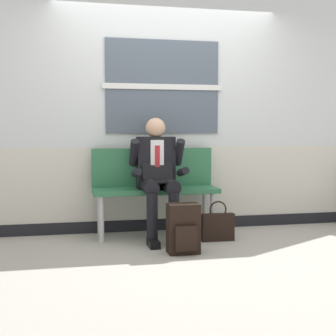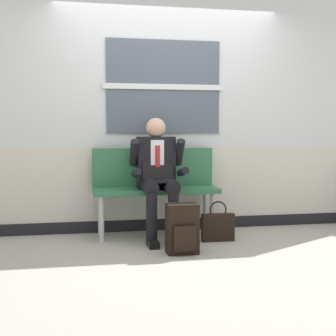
{
  "view_description": "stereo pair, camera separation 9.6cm",
  "coord_description": "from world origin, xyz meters",
  "px_view_note": "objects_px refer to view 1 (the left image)",
  "views": [
    {
      "loc": [
        -1.11,
        -4.6,
        1.14
      ],
      "look_at": [
        -0.09,
        0.17,
        0.75
      ],
      "focal_mm": 50.94,
      "sensor_mm": 36.0,
      "label": 1
    },
    {
      "loc": [
        -1.01,
        -4.62,
        1.14
      ],
      "look_at": [
        -0.09,
        0.17,
        0.75
      ],
      "focal_mm": 50.94,
      "sensor_mm": 36.0,
      "label": 2
    }
  ],
  "objects_px": {
    "person_seated": "(158,174)",
    "backpack": "(183,229)",
    "bench_with_person": "(154,183)",
    "handbag": "(218,226)"
  },
  "relations": [
    {
      "from": "bench_with_person",
      "to": "handbag",
      "type": "bearing_deg",
      "value": -36.2
    },
    {
      "from": "bench_with_person",
      "to": "handbag",
      "type": "height_order",
      "value": "bench_with_person"
    },
    {
      "from": "person_seated",
      "to": "backpack",
      "type": "bearing_deg",
      "value": -79.31
    },
    {
      "from": "backpack",
      "to": "handbag",
      "type": "xyz_separation_m",
      "value": [
        0.47,
        0.41,
        -0.07
      ]
    },
    {
      "from": "backpack",
      "to": "person_seated",
      "type": "bearing_deg",
      "value": 100.69
    },
    {
      "from": "backpack",
      "to": "handbag",
      "type": "distance_m",
      "value": 0.62
    },
    {
      "from": "backpack",
      "to": "handbag",
      "type": "height_order",
      "value": "backpack"
    },
    {
      "from": "person_seated",
      "to": "bench_with_person",
      "type": "bearing_deg",
      "value": 90.0
    },
    {
      "from": "person_seated",
      "to": "backpack",
      "type": "xyz_separation_m",
      "value": [
        0.12,
        -0.63,
        -0.46
      ]
    },
    {
      "from": "person_seated",
      "to": "handbag",
      "type": "relative_size",
      "value": 3.05
    }
  ]
}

